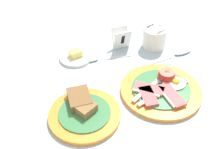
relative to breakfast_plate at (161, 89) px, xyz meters
name	(u,v)px	position (x,y,z in m)	size (l,w,h in m)	color
ground_plane	(141,91)	(-0.05, 0.02, -0.01)	(3.00, 3.00, 0.00)	#A3BCD1
breakfast_plate	(161,89)	(0.00, 0.00, 0.00)	(0.23, 0.23, 0.04)	orange
bread_plate	(84,111)	(-0.23, -0.01, 0.00)	(0.19, 0.19, 0.04)	orange
sugar_cup	(154,37)	(0.08, 0.22, 0.03)	(0.08, 0.08, 0.07)	white
butter_dish	(76,56)	(-0.20, 0.24, 0.00)	(0.11, 0.11, 0.03)	silver
number_card	(121,39)	(-0.03, 0.25, 0.03)	(0.06, 0.05, 0.07)	white
teaspoon_by_saucer	(177,54)	(0.13, 0.15, -0.01)	(0.19, 0.05, 0.01)	silver
teaspoon_near_cup	(96,59)	(-0.14, 0.21, -0.01)	(0.19, 0.04, 0.01)	silver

